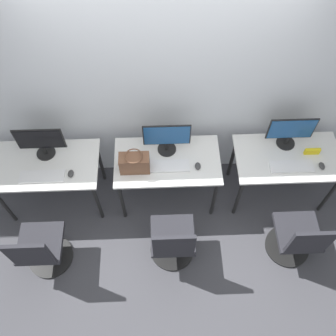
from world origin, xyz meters
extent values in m
plane|color=#3D3D42|center=(0.00, 0.00, 0.00)|extent=(20.00, 20.00, 0.00)
cube|color=silver|center=(0.00, 0.75, 1.40)|extent=(12.00, 0.05, 2.80)
cube|color=silver|center=(-1.27, 0.31, 0.74)|extent=(1.10, 0.62, 0.02)
cylinder|color=black|center=(-1.77, 0.05, 0.36)|extent=(0.04, 0.04, 0.72)
cylinder|color=black|center=(-0.77, 0.05, 0.36)|extent=(0.04, 0.04, 0.72)
cylinder|color=black|center=(-1.77, 0.57, 0.36)|extent=(0.04, 0.04, 0.72)
cylinder|color=black|center=(-0.77, 0.57, 0.36)|extent=(0.04, 0.04, 0.72)
cylinder|color=black|center=(-1.27, 0.45, 0.75)|extent=(0.20, 0.20, 0.01)
cylinder|color=black|center=(-1.27, 0.45, 0.81)|extent=(0.04, 0.04, 0.10)
cube|color=black|center=(-1.27, 0.45, 0.99)|extent=(0.48, 0.01, 0.29)
cube|color=black|center=(-1.27, 0.44, 0.99)|extent=(0.46, 0.01, 0.27)
cube|color=silver|center=(-1.27, 0.16, 0.76)|extent=(0.45, 0.15, 0.02)
ellipsoid|color=#333333|center=(-0.98, 0.18, 0.76)|extent=(0.06, 0.09, 0.03)
cylinder|color=black|center=(-1.30, -0.42, 0.01)|extent=(0.48, 0.48, 0.03)
cylinder|color=black|center=(-1.30, -0.42, 0.21)|extent=(0.04, 0.04, 0.37)
cube|color=#232328|center=(-1.30, -0.42, 0.42)|extent=(0.44, 0.44, 0.05)
cube|color=#232328|center=(-1.30, -0.62, 0.67)|extent=(0.40, 0.04, 0.44)
cube|color=silver|center=(0.00, 0.31, 0.74)|extent=(1.10, 0.62, 0.02)
cylinder|color=black|center=(-0.50, 0.05, 0.36)|extent=(0.04, 0.04, 0.72)
cylinder|color=black|center=(0.50, 0.05, 0.36)|extent=(0.04, 0.04, 0.72)
cylinder|color=black|center=(-0.50, 0.57, 0.36)|extent=(0.04, 0.04, 0.72)
cylinder|color=black|center=(0.50, 0.57, 0.36)|extent=(0.04, 0.04, 0.72)
cylinder|color=black|center=(0.00, 0.45, 0.75)|extent=(0.20, 0.20, 0.01)
cylinder|color=black|center=(0.00, 0.45, 0.81)|extent=(0.04, 0.04, 0.10)
cube|color=black|center=(0.00, 0.46, 0.99)|extent=(0.48, 0.01, 0.29)
cube|color=navy|center=(0.00, 0.45, 0.99)|extent=(0.46, 0.01, 0.27)
cube|color=silver|center=(0.00, 0.23, 0.76)|extent=(0.45, 0.15, 0.02)
ellipsoid|color=#333333|center=(0.31, 0.22, 0.76)|extent=(0.06, 0.09, 0.03)
cylinder|color=black|center=(0.03, -0.39, 0.01)|extent=(0.48, 0.48, 0.03)
cylinder|color=black|center=(0.03, -0.39, 0.21)|extent=(0.04, 0.04, 0.37)
cube|color=#232328|center=(0.03, -0.39, 0.42)|extent=(0.44, 0.44, 0.05)
cube|color=#232328|center=(0.03, -0.59, 0.67)|extent=(0.40, 0.04, 0.44)
cube|color=silver|center=(1.27, 0.31, 0.74)|extent=(1.10, 0.62, 0.02)
cylinder|color=black|center=(0.77, 0.05, 0.36)|extent=(0.04, 0.04, 0.72)
cylinder|color=black|center=(1.77, 0.05, 0.36)|extent=(0.04, 0.04, 0.72)
cylinder|color=black|center=(0.77, 0.57, 0.36)|extent=(0.04, 0.04, 0.72)
cylinder|color=black|center=(1.77, 0.57, 0.36)|extent=(0.04, 0.04, 0.72)
cylinder|color=black|center=(1.27, 0.48, 0.75)|extent=(0.20, 0.20, 0.01)
cylinder|color=black|center=(1.27, 0.48, 0.81)|extent=(0.04, 0.04, 0.10)
cube|color=black|center=(1.27, 0.49, 0.99)|extent=(0.48, 0.01, 0.29)
cube|color=navy|center=(1.27, 0.48, 0.99)|extent=(0.46, 0.01, 0.27)
cube|color=silver|center=(1.27, 0.18, 0.76)|extent=(0.45, 0.15, 0.02)
ellipsoid|color=#333333|center=(1.58, 0.18, 0.76)|extent=(0.06, 0.09, 0.03)
cylinder|color=black|center=(1.30, -0.40, 0.01)|extent=(0.48, 0.48, 0.03)
cylinder|color=black|center=(1.30, -0.40, 0.21)|extent=(0.04, 0.04, 0.37)
cube|color=#232328|center=(1.30, -0.40, 0.42)|extent=(0.44, 0.44, 0.05)
cube|color=#232328|center=(1.30, -0.60, 0.67)|extent=(0.40, 0.04, 0.44)
cube|color=brown|center=(-0.33, 0.22, 0.86)|extent=(0.30, 0.14, 0.22)
torus|color=brown|center=(-0.33, 0.22, 0.99)|extent=(0.18, 0.18, 0.01)
cube|color=yellow|center=(1.51, 0.34, 0.79)|extent=(0.16, 0.03, 0.08)
camera|label=1|loc=(-0.07, -1.81, 3.99)|focal=40.00mm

